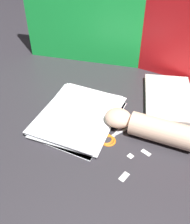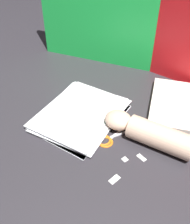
% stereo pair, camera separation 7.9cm
% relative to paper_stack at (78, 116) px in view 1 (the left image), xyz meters
% --- Properties ---
extents(ground_plane, '(6.00, 6.00, 0.00)m').
position_rel_paper_stack_xyz_m(ground_plane, '(0.09, 0.01, -0.01)').
color(ground_plane, '#2D2B30').
extents(paper_stack, '(0.25, 0.31, 0.02)m').
position_rel_paper_stack_xyz_m(paper_stack, '(0.00, 0.00, 0.00)').
color(paper_stack, white).
rests_on(paper_stack, ground_plane).
extents(book_closed, '(0.22, 0.29, 0.02)m').
position_rel_paper_stack_xyz_m(book_closed, '(0.26, 0.19, 0.00)').
color(book_closed, silver).
rests_on(book_closed, ground_plane).
extents(scissors, '(0.11, 0.16, 0.01)m').
position_rel_paper_stack_xyz_m(scissors, '(0.13, -0.04, -0.00)').
color(scissors, silver).
rests_on(scissors, ground_plane).
extents(hand_forearm, '(0.27, 0.08, 0.07)m').
position_rel_paper_stack_xyz_m(hand_forearm, '(0.23, -0.00, 0.03)').
color(hand_forearm, beige).
rests_on(hand_forearm, ground_plane).
extents(paper_scrap_near, '(0.03, 0.03, 0.00)m').
position_rel_paper_stack_xyz_m(paper_scrap_near, '(0.20, -0.17, -0.01)').
color(paper_scrap_near, white).
rests_on(paper_scrap_near, ground_plane).
extents(paper_scrap_mid, '(0.03, 0.02, 0.00)m').
position_rel_paper_stack_xyz_m(paper_scrap_mid, '(0.06, -0.09, -0.01)').
color(paper_scrap_mid, white).
rests_on(paper_scrap_mid, ground_plane).
extents(paper_scrap_far, '(0.02, 0.02, 0.00)m').
position_rel_paper_stack_xyz_m(paper_scrap_far, '(0.20, -0.10, -0.01)').
color(paper_scrap_far, white).
rests_on(paper_scrap_far, ground_plane).
extents(paper_scrap_side, '(0.03, 0.02, 0.00)m').
position_rel_paper_stack_xyz_m(paper_scrap_side, '(0.24, -0.07, -0.01)').
color(paper_scrap_side, white).
rests_on(paper_scrap_side, ground_plane).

